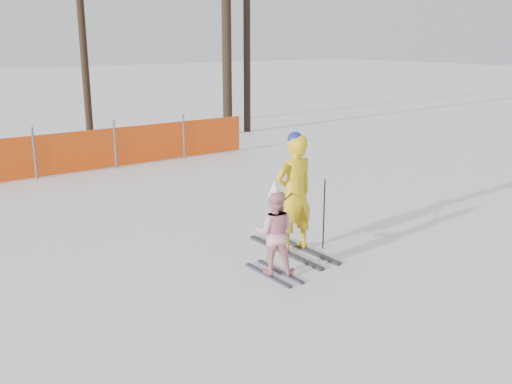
% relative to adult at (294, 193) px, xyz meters
% --- Properties ---
extents(ground, '(120.00, 120.00, 0.00)m').
position_rel_adult_xyz_m(ground, '(-0.55, -0.25, -0.95)').
color(ground, white).
rests_on(ground, ground).
extents(adult, '(0.68, 1.74, 1.90)m').
position_rel_adult_xyz_m(adult, '(0.00, 0.00, 0.00)').
color(adult, black).
rests_on(adult, ground).
extents(child, '(0.74, 1.01, 1.40)m').
position_rel_adult_xyz_m(child, '(-0.81, -0.55, -0.31)').
color(child, black).
rests_on(child, ground).
extents(ski_poles, '(1.18, 0.43, 1.14)m').
position_rel_adult_xyz_m(ski_poles, '(0.12, -0.23, -0.22)').
color(ski_poles, black).
rests_on(ski_poles, ground).
extents(tree_trunks, '(5.13, 2.78, 7.43)m').
position_rel_adult_xyz_m(tree_trunks, '(4.44, 10.75, 2.43)').
color(tree_trunks, black).
rests_on(tree_trunks, ground).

